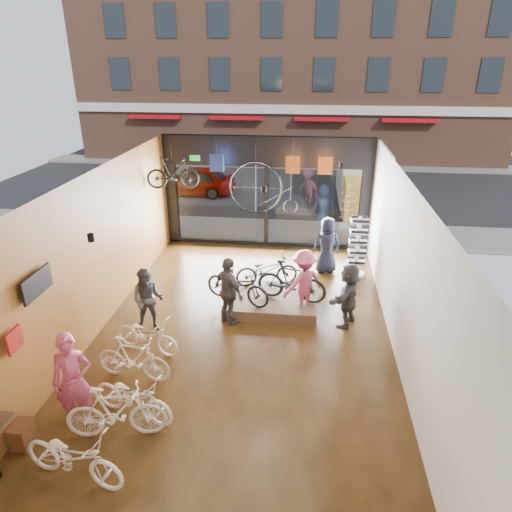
% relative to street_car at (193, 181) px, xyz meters
% --- Properties ---
extents(ground_plane, '(7.00, 12.00, 0.04)m').
position_rel_street_car_xyz_m(ground_plane, '(4.11, -12.00, -0.70)').
color(ground_plane, black).
rests_on(ground_plane, ground).
extents(ceiling, '(7.00, 12.00, 0.04)m').
position_rel_street_car_xyz_m(ceiling, '(4.11, -12.00, 3.14)').
color(ceiling, black).
rests_on(ceiling, ground).
extents(wall_left, '(0.04, 12.00, 3.80)m').
position_rel_street_car_xyz_m(wall_left, '(0.59, -12.00, 1.22)').
color(wall_left, '#935F28').
rests_on(wall_left, ground).
extents(wall_right, '(0.04, 12.00, 3.80)m').
position_rel_street_car_xyz_m(wall_right, '(7.63, -12.00, 1.22)').
color(wall_right, beige).
rests_on(wall_right, ground).
extents(storefront, '(7.00, 0.26, 3.80)m').
position_rel_street_car_xyz_m(storefront, '(4.11, -6.00, 1.22)').
color(storefront, black).
rests_on(storefront, ground).
extents(exit_sign, '(0.35, 0.06, 0.18)m').
position_rel_street_car_xyz_m(exit_sign, '(1.71, -6.12, 2.37)').
color(exit_sign, '#198C26').
rests_on(exit_sign, storefront).
extents(street_road, '(30.00, 18.00, 0.02)m').
position_rel_street_car_xyz_m(street_road, '(4.11, 3.00, -0.69)').
color(street_road, black).
rests_on(street_road, ground).
extents(sidewalk_near, '(30.00, 2.40, 0.12)m').
position_rel_street_car_xyz_m(sidewalk_near, '(4.11, -4.80, -0.62)').
color(sidewalk_near, slate).
rests_on(sidewalk_near, ground).
extents(sidewalk_far, '(30.00, 2.00, 0.12)m').
position_rel_street_car_xyz_m(sidewalk_far, '(4.11, 7.00, -0.62)').
color(sidewalk_far, slate).
rests_on(sidewalk_far, ground).
extents(opposite_building, '(26.00, 5.00, 14.00)m').
position_rel_street_car_xyz_m(opposite_building, '(4.11, 9.50, 6.32)').
color(opposite_building, brown).
rests_on(opposite_building, ground).
extents(street_car, '(3.98, 1.60, 1.36)m').
position_rel_street_car_xyz_m(street_car, '(0.00, 0.00, 0.00)').
color(street_car, gray).
rests_on(street_car, street_road).
extents(box_truck, '(2.04, 6.12, 2.41)m').
position_rel_street_car_xyz_m(box_truck, '(7.93, -1.00, 0.53)').
color(box_truck, silver).
rests_on(box_truck, street_road).
extents(floor_bike_0, '(1.88, 0.98, 0.94)m').
position_rel_street_car_xyz_m(floor_bike_0, '(2.07, -16.16, -0.21)').
color(floor_bike_0, beige).
rests_on(floor_bike_0, ground_plane).
extents(floor_bike_1, '(1.81, 0.80, 1.05)m').
position_rel_street_car_xyz_m(floor_bike_1, '(2.38, -15.21, -0.15)').
color(floor_bike_1, beige).
rests_on(floor_bike_1, ground_plane).
extents(floor_bike_2, '(1.79, 1.05, 0.89)m').
position_rel_street_car_xyz_m(floor_bike_2, '(2.49, -14.72, -0.23)').
color(floor_bike_2, beige).
rests_on(floor_bike_2, ground_plane).
extents(floor_bike_3, '(1.66, 0.64, 0.97)m').
position_rel_street_car_xyz_m(floor_bike_3, '(2.10, -13.67, -0.19)').
color(floor_bike_3, beige).
rests_on(floor_bike_3, ground_plane).
extents(floor_bike_4, '(1.73, 1.01, 0.86)m').
position_rel_street_car_xyz_m(floor_bike_4, '(2.06, -12.70, -0.25)').
color(floor_bike_4, beige).
rests_on(floor_bike_4, ground_plane).
extents(display_platform, '(2.40, 1.80, 0.30)m').
position_rel_street_car_xyz_m(display_platform, '(4.66, -10.35, -0.53)').
color(display_platform, '#4D3422').
rests_on(display_platform, ground_plane).
extents(display_bike_left, '(1.94, 1.30, 0.96)m').
position_rel_street_car_xyz_m(display_bike_left, '(3.82, -10.73, 0.10)').
color(display_bike_left, black).
rests_on(display_bike_left, display_platform).
extents(display_bike_mid, '(1.89, 0.89, 1.10)m').
position_rel_street_car_xyz_m(display_bike_mid, '(5.19, -10.49, 0.17)').
color(display_bike_mid, black).
rests_on(display_bike_mid, display_platform).
extents(display_bike_right, '(1.82, 1.05, 0.91)m').
position_rel_street_car_xyz_m(display_bike_right, '(4.47, -9.72, 0.07)').
color(display_bike_right, black).
rests_on(display_bike_right, display_platform).
extents(customer_0, '(0.80, 0.65, 1.88)m').
position_rel_street_car_xyz_m(customer_0, '(1.55, -14.99, 0.26)').
color(customer_0, '#CC4C72').
rests_on(customer_0, ground_plane).
extents(customer_1, '(0.83, 0.67, 1.61)m').
position_rel_street_car_xyz_m(customer_1, '(1.80, -11.79, 0.13)').
color(customer_1, '#3F3F44').
rests_on(customer_1, ground_plane).
extents(customer_2, '(1.05, 1.04, 1.78)m').
position_rel_street_car_xyz_m(customer_2, '(3.69, -11.31, 0.21)').
color(customer_2, '#3F3F44').
rests_on(customer_2, ground_plane).
extents(customer_3, '(1.30, 1.19, 1.75)m').
position_rel_street_car_xyz_m(customer_3, '(5.50, -10.57, 0.20)').
color(customer_3, '#CC4C72').
rests_on(customer_3, ground_plane).
extents(customer_4, '(0.98, 0.77, 1.75)m').
position_rel_street_car_xyz_m(customer_4, '(6.15, -8.01, 0.20)').
color(customer_4, '#161C33').
rests_on(customer_4, ground_plane).
extents(customer_5, '(1.06, 1.59, 1.65)m').
position_rel_street_car_xyz_m(customer_5, '(6.60, -11.01, 0.14)').
color(customer_5, '#3F3F44').
rests_on(customer_5, ground_plane).
extents(sunglasses_rack, '(0.66, 0.59, 1.89)m').
position_rel_street_car_xyz_m(sunglasses_rack, '(7.06, -8.21, 0.26)').
color(sunglasses_rack, white).
rests_on(sunglasses_rack, ground_plane).
extents(wall_merch, '(0.40, 2.40, 2.60)m').
position_rel_street_car_xyz_m(wall_merch, '(0.73, -15.50, 0.62)').
color(wall_merch, navy).
rests_on(wall_merch, wall_left).
extents(penny_farthing, '(2.00, 0.06, 1.60)m').
position_rel_street_car_xyz_m(penny_farthing, '(4.27, -7.76, 1.82)').
color(penny_farthing, black).
rests_on(penny_farthing, ceiling).
extents(hung_bike, '(1.63, 0.71, 0.95)m').
position_rel_street_car_xyz_m(hung_bike, '(1.42, -7.80, 2.25)').
color(hung_bike, black).
rests_on(hung_bike, ceiling).
extents(jersey_left, '(0.45, 0.03, 0.55)m').
position_rel_street_car_xyz_m(jersey_left, '(2.58, -6.80, 2.37)').
color(jersey_left, '#1E3F99').
rests_on(jersey_left, ceiling).
extents(jersey_mid, '(0.45, 0.03, 0.55)m').
position_rel_street_car_xyz_m(jersey_mid, '(4.99, -6.80, 2.37)').
color(jersey_mid, '#CC5919').
rests_on(jersey_mid, ceiling).
extents(jersey_right, '(0.45, 0.03, 0.55)m').
position_rel_street_car_xyz_m(jersey_right, '(6.00, -6.80, 2.37)').
color(jersey_right, '#CC5919').
rests_on(jersey_right, ceiling).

